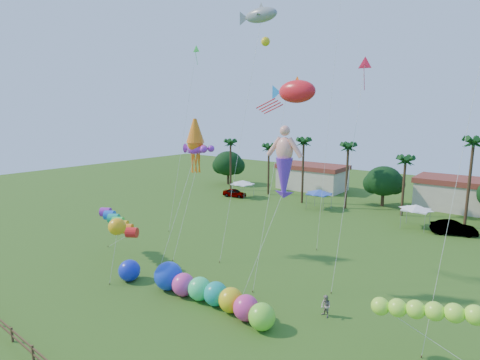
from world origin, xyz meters
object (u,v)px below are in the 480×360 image
Objects in this scene: car_a at (235,193)px; spectator_b at (326,306)px; caterpillar_inflatable at (207,292)px; blue_ball at (129,270)px; car_b at (454,228)px.

car_a is 39.85m from spectator_b.
car_a is 0.36× the size of caterpillar_inflatable.
spectator_b is 0.87× the size of blue_ball.
car_a is at bearing 159.89° from spectator_b.
caterpillar_inflatable is (-8.01, -3.94, 0.18)m from spectator_b.
blue_ball is (13.80, -31.50, 0.22)m from car_a.
spectator_b is at bearing 17.79° from blue_ball.
spectator_b reaches higher than car_a.
spectator_b is at bearing -141.02° from car_a.
spectator_b is (-3.91, -26.74, -0.02)m from car_b.
caterpillar_inflatable is (21.90, -30.28, 0.28)m from car_a.
blue_ball is at bearing -172.30° from caterpillar_inflatable.
car_b is 27.02m from spectator_b.
blue_ball reaches higher than spectator_b.
car_a is at bearing 70.36° from car_b.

